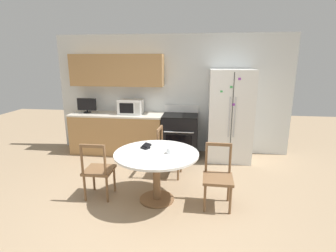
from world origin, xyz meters
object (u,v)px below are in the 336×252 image
at_px(countertop_tv, 87,105).
at_px(oven_range, 180,135).
at_px(microwave, 131,107).
at_px(candle_glass, 169,151).
at_px(refrigerator, 230,116).
at_px(dining_chair_left, 98,171).
at_px(dining_chair_far, 169,153).
at_px(dining_chair_right, 218,178).
at_px(wallet, 146,147).

bearing_deg(countertop_tv, oven_range, -1.44).
distance_m(microwave, countertop_tv, 1.01).
bearing_deg(candle_glass, refrigerator, 61.43).
xyz_separation_m(countertop_tv, dining_chair_left, (1.04, -2.01, -0.64)).
bearing_deg(dining_chair_left, microwave, 90.04).
bearing_deg(microwave, dining_chair_far, -48.62).
bearing_deg(refrigerator, dining_chair_far, -138.87).
bearing_deg(dining_chair_left, dining_chair_right, -1.12).
height_order(oven_range, dining_chair_right, oven_range).
height_order(oven_range, microwave, microwave).
relative_size(microwave, candle_glass, 6.56).
xyz_separation_m(microwave, dining_chair_right, (1.81, -2.04, -0.62)).
relative_size(microwave, dining_chair_right, 0.58).
bearing_deg(dining_chair_left, wallet, 14.62).
relative_size(microwave, dining_chair_left, 0.58).
distance_m(microwave, dining_chair_left, 2.12).
relative_size(dining_chair_left, dining_chair_far, 1.00).
xyz_separation_m(candle_glass, wallet, (-0.37, 0.17, -0.01)).
distance_m(countertop_tv, wallet, 2.53).
bearing_deg(candle_glass, countertop_tv, 136.68).
relative_size(countertop_tv, wallet, 2.50).
relative_size(microwave, dining_chair_far, 0.58).
xyz_separation_m(refrigerator, candle_glass, (-1.03, -1.89, -0.15)).
xyz_separation_m(countertop_tv, wallet, (1.74, -1.82, -0.29)).
xyz_separation_m(microwave, candle_glass, (1.10, -2.00, -0.26)).
relative_size(refrigerator, countertop_tv, 4.38).
distance_m(dining_chair_left, candle_glass, 1.13).
bearing_deg(dining_chair_right, oven_range, -69.17).
height_order(countertop_tv, wallet, countertop_tv).
bearing_deg(dining_chair_far, microwave, -135.27).
bearing_deg(oven_range, dining_chair_left, -118.76).
bearing_deg(wallet, candle_glass, -24.76).
height_order(countertop_tv, dining_chair_right, countertop_tv).
relative_size(countertop_tv, dining_chair_right, 0.48).
bearing_deg(oven_range, dining_chair_right, -70.28).
bearing_deg(refrigerator, candle_glass, -118.57).
height_order(dining_chair_right, dining_chair_far, same).
distance_m(oven_range, microwave, 1.25).
height_order(microwave, candle_glass, microwave).
bearing_deg(dining_chair_far, refrigerator, 134.47).
bearing_deg(microwave, dining_chair_right, -48.40).
bearing_deg(dining_chair_far, wallet, -16.21).
distance_m(refrigerator, dining_chair_far, 1.61).
height_order(dining_chair_far, wallet, dining_chair_far).
height_order(candle_glass, wallet, candle_glass).
distance_m(oven_range, wallet, 1.83).
xyz_separation_m(dining_chair_far, wallet, (-0.25, -0.72, 0.35)).
bearing_deg(oven_range, candle_glass, -89.99).
bearing_deg(candle_glass, oven_range, 90.01).
distance_m(oven_range, dining_chair_right, 2.09).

